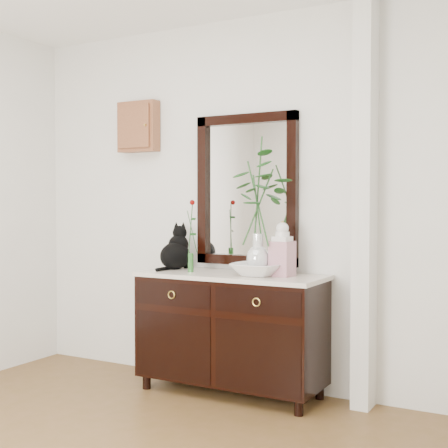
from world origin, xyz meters
The scene contains 10 objects.
wall_back centered at (0.00, 1.98, 1.35)m, with size 3.60×0.04×2.70m, color silver.
pilaster centered at (1.00, 1.90, 1.35)m, with size 0.12×0.20×2.70m, color silver.
sideboard centered at (0.10, 1.73, 0.47)m, with size 1.33×0.52×0.82m.
wall_mirror centered at (0.10, 1.97, 1.44)m, with size 0.80×0.06×1.10m.
key_cabinet centered at (-0.85, 1.94, 1.95)m, with size 0.35×0.10×0.40m, color brown.
cat centered at (-0.40, 1.78, 1.02)m, with size 0.23×0.29×0.33m, color black, non-canonical shape.
lotus_bowl centered at (0.32, 1.70, 0.89)m, with size 0.35×0.35×0.09m, color silver.
vase_branches centered at (0.32, 1.70, 1.34)m, with size 0.44×0.44×0.93m, color silver, non-canonical shape.
bud_vase_rose centered at (-0.20, 1.67, 1.11)m, with size 0.06×0.06×0.52m, color #2B6528, non-canonical shape.
ginger_jar centered at (0.48, 1.76, 1.04)m, with size 0.14×0.14×0.38m, color silver, non-canonical shape.
Camera 1 is at (2.16, -2.10, 1.35)m, focal length 50.00 mm.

